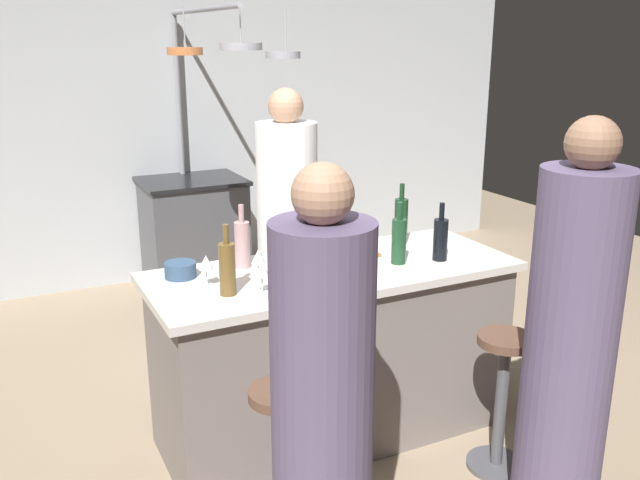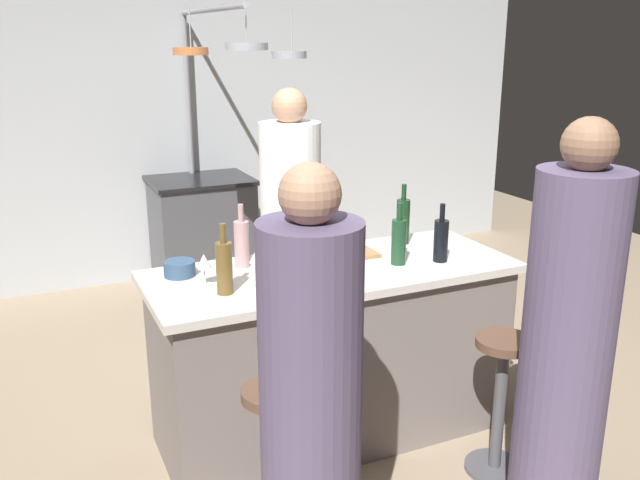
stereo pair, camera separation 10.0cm
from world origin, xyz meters
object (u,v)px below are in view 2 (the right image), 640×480
(wine_bottle_rose, at_px, (242,243))
(mixing_bowl_ceramic, at_px, (309,263))
(wine_bottle_amber, at_px, (224,267))
(mixing_bowl_blue, at_px, (180,268))
(wine_bottle_green, at_px, (399,241))
(wine_bottle_red, at_px, (403,220))
(stove_range, at_px, (203,232))
(wine_bottle_dark, at_px, (441,239))
(wine_glass_near_left_guest, at_px, (257,258))
(guest_right, at_px, (567,347))
(cutting_board, at_px, (344,254))
(bar_stool_left, at_px, (276,458))
(guest_left, at_px, (311,420))
(bar_stool_right, at_px, (500,399))
(pepper_mill, at_px, (280,259))
(wine_glass_near_right_guest, at_px, (204,263))
(wine_glass_by_chef, at_px, (259,270))
(chef, at_px, (291,242))

(wine_bottle_rose, xyz_separation_m, mixing_bowl_ceramic, (0.27, -0.18, -0.08))
(wine_bottle_amber, distance_m, mixing_bowl_blue, 0.34)
(wine_bottle_green, bearing_deg, wine_bottle_red, 55.53)
(stove_range, relative_size, mixing_bowl_blue, 6.08)
(wine_bottle_dark, distance_m, mixing_bowl_blue, 1.28)
(mixing_bowl_ceramic, bearing_deg, wine_glass_near_left_guest, -175.72)
(stove_range, bearing_deg, guest_right, -80.64)
(guest_right, distance_m, mixing_bowl_blue, 1.73)
(cutting_board, bearing_deg, wine_bottle_green, -50.93)
(cutting_board, bearing_deg, guest_right, -69.01)
(bar_stool_left, bearing_deg, wine_bottle_green, 32.09)
(wine_bottle_dark, bearing_deg, wine_bottle_rose, 160.38)
(guest_left, height_order, wine_bottle_green, guest_left)
(bar_stool_right, distance_m, wine_bottle_amber, 1.40)
(wine_bottle_dark, distance_m, wine_bottle_green, 0.22)
(stove_range, relative_size, bar_stool_left, 1.31)
(cutting_board, distance_m, mixing_bowl_ceramic, 0.28)
(bar_stool_right, bearing_deg, guest_left, -161.92)
(pepper_mill, xyz_separation_m, wine_bottle_dark, (0.83, -0.06, 0.01))
(bar_stool_right, distance_m, wine_glass_near_right_guest, 1.49)
(cutting_board, xyz_separation_m, mixing_bowl_ceramic, (-0.25, -0.13, 0.03))
(wine_bottle_red, relative_size, wine_bottle_amber, 1.04)
(wine_glass_near_right_guest, bearing_deg, stove_range, 75.49)
(bar_stool_left, bearing_deg, guest_right, -17.78)
(guest_right, xyz_separation_m, wine_bottle_amber, (-1.14, 0.86, 0.23))
(cutting_board, bearing_deg, bar_stool_right, -61.06)
(bar_stool_right, bearing_deg, wine_glass_near_right_guest, 151.42)
(wine_bottle_dark, bearing_deg, wine_glass_near_right_guest, 172.49)
(wine_bottle_red, height_order, wine_glass_by_chef, wine_bottle_red)
(chef, distance_m, wine_glass_near_right_guest, 1.12)
(wine_bottle_green, xyz_separation_m, wine_glass_by_chef, (-0.76, -0.09, -0.01))
(bar_stool_right, bearing_deg, cutting_board, 118.94)
(bar_stool_right, height_order, wine_bottle_rose, wine_bottle_rose)
(pepper_mill, relative_size, wine_bottle_amber, 0.67)
(guest_right, relative_size, wine_bottle_red, 5.21)
(mixing_bowl_ceramic, bearing_deg, stove_range, 87.20)
(cutting_board, xyz_separation_m, mixing_bowl_blue, (-0.83, 0.05, 0.03))
(guest_right, bearing_deg, wine_bottle_amber, 142.91)
(guest_left, bearing_deg, mixing_bowl_ceramic, 66.61)
(wine_bottle_rose, bearing_deg, mixing_bowl_blue, -178.69)
(bar_stool_left, bearing_deg, mixing_bowl_ceramic, 56.34)
(wine_glass_near_left_guest, bearing_deg, stove_range, 81.00)
(wine_bottle_amber, relative_size, wine_glass_near_right_guest, 2.16)
(wine_bottle_green, height_order, wine_glass_near_right_guest, wine_bottle_green)
(guest_right, bearing_deg, pepper_mill, 133.62)
(wine_bottle_rose, xyz_separation_m, wine_bottle_green, (0.71, -0.28, -0.00))
(wine_glass_near_right_guest, bearing_deg, wine_bottle_red, 9.42)
(wine_bottle_green, height_order, mixing_bowl_blue, wine_bottle_green)
(bar_stool_right, height_order, mixing_bowl_blue, mixing_bowl_blue)
(wine_bottle_rose, height_order, wine_bottle_amber, wine_bottle_amber)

